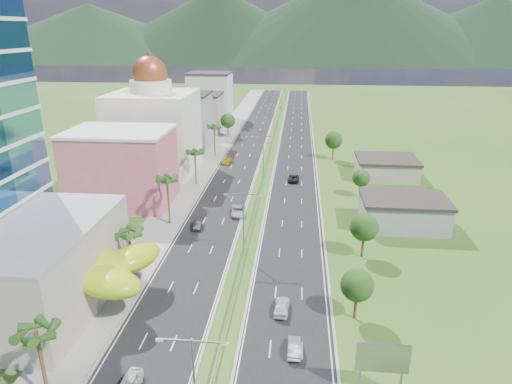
# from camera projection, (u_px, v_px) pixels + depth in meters

# --- Properties ---
(ground) EXTENTS (500.00, 500.00, 0.00)m
(ground) POSITION_uv_depth(u_px,v_px,m) (235.00, 290.00, 64.24)
(ground) COLOR #2D5119
(ground) RESTS_ON ground
(road_left) EXTENTS (11.00, 260.00, 0.04)m
(road_left) POSITION_uv_depth(u_px,v_px,m) (250.00, 141.00, 149.19)
(road_left) COLOR black
(road_left) RESTS_ON ground
(road_right) EXTENTS (11.00, 260.00, 0.04)m
(road_right) POSITION_uv_depth(u_px,v_px,m) (296.00, 142.00, 147.88)
(road_right) COLOR black
(road_right) RESTS_ON ground
(sidewalk_left) EXTENTS (7.00, 260.00, 0.12)m
(sidewalk_left) POSITION_uv_depth(u_px,v_px,m) (221.00, 140.00, 150.01)
(sidewalk_left) COLOR gray
(sidewalk_left) RESTS_ON ground
(median_guardrail) EXTENTS (0.10, 216.06, 0.76)m
(median_guardrail) POSITION_uv_depth(u_px,v_px,m) (269.00, 154.00, 131.46)
(median_guardrail) COLOR gray
(median_guardrail) RESTS_ON ground
(streetlight_median_a) EXTENTS (6.04, 0.25, 11.00)m
(streetlight_median_a) POSITION_uv_depth(u_px,v_px,m) (194.00, 381.00, 38.53)
(streetlight_median_a) COLOR gray
(streetlight_median_a) RESTS_ON ground
(streetlight_median_b) EXTENTS (6.04, 0.25, 11.00)m
(streetlight_median_b) POSITION_uv_depth(u_px,v_px,m) (243.00, 219.00, 71.32)
(streetlight_median_b) COLOR gray
(streetlight_median_b) RESTS_ON ground
(streetlight_median_c) EXTENTS (6.04, 0.25, 11.00)m
(streetlight_median_c) POSITION_uv_depth(u_px,v_px,m) (263.00, 153.00, 108.79)
(streetlight_median_c) COLOR gray
(streetlight_median_c) RESTS_ON ground
(streetlight_median_d) EXTENTS (6.04, 0.25, 11.00)m
(streetlight_median_d) POSITION_uv_depth(u_px,v_px,m) (274.00, 118.00, 150.94)
(streetlight_median_d) COLOR gray
(streetlight_median_d) RESTS_ON ground
(streetlight_median_e) EXTENTS (6.04, 0.25, 11.00)m
(streetlight_median_e) POSITION_uv_depth(u_px,v_px,m) (280.00, 98.00, 193.09)
(streetlight_median_e) COLOR gray
(streetlight_median_e) RESTS_ON ground
(lime_canopy) EXTENTS (18.00, 15.00, 7.40)m
(lime_canopy) POSITION_uv_depth(u_px,v_px,m) (82.00, 267.00, 60.55)
(lime_canopy) COLOR #9DC012
(lime_canopy) RESTS_ON ground
(pink_shophouse) EXTENTS (20.00, 15.00, 15.00)m
(pink_shophouse) POSITION_uv_depth(u_px,v_px,m) (122.00, 169.00, 94.13)
(pink_shophouse) COLOR #C95263
(pink_shophouse) RESTS_ON ground
(domed_building) EXTENTS (20.00, 20.00, 28.70)m
(domed_building) POSITION_uv_depth(u_px,v_px,m) (154.00, 127.00, 114.36)
(domed_building) COLOR beige
(domed_building) RESTS_ON ground
(midrise_grey) EXTENTS (16.00, 15.00, 16.00)m
(midrise_grey) POSITION_uv_depth(u_px,v_px,m) (183.00, 122.00, 138.83)
(midrise_grey) COLOR gray
(midrise_grey) RESTS_ON ground
(midrise_beige) EXTENTS (16.00, 15.00, 13.00)m
(midrise_beige) POSITION_uv_depth(u_px,v_px,m) (198.00, 114.00, 159.95)
(midrise_beige) COLOR #9F9283
(midrise_beige) RESTS_ON ground
(midrise_white) EXTENTS (16.00, 15.00, 18.00)m
(midrise_white) POSITION_uv_depth(u_px,v_px,m) (210.00, 97.00, 180.65)
(midrise_white) COLOR silver
(midrise_white) RESTS_ON ground
(billboard) EXTENTS (5.20, 0.35, 6.20)m
(billboard) POSITION_uv_depth(u_px,v_px,m) (383.00, 360.00, 44.39)
(billboard) COLOR gray
(billboard) RESTS_ON ground
(shed_near) EXTENTS (15.00, 10.00, 5.00)m
(shed_near) POSITION_uv_depth(u_px,v_px,m) (403.00, 214.00, 84.35)
(shed_near) COLOR gray
(shed_near) RESTS_ON ground
(shed_far) EXTENTS (14.00, 12.00, 4.40)m
(shed_far) POSITION_uv_depth(u_px,v_px,m) (386.00, 169.00, 112.38)
(shed_far) COLOR #9F9283
(shed_far) RESTS_ON ground
(palm_tree_a) EXTENTS (3.60, 3.60, 9.10)m
(palm_tree_a) POSITION_uv_depth(u_px,v_px,m) (37.00, 335.00, 42.27)
(palm_tree_a) COLOR #47301C
(palm_tree_a) RESTS_ON ground
(palm_tree_b) EXTENTS (3.60, 3.60, 8.10)m
(palm_tree_b) POSITION_uv_depth(u_px,v_px,m) (129.00, 235.00, 65.08)
(palm_tree_b) COLOR #47301C
(palm_tree_b) RESTS_ON ground
(palm_tree_c) EXTENTS (3.60, 3.60, 9.60)m
(palm_tree_c) POSITION_uv_depth(u_px,v_px,m) (167.00, 181.00, 83.32)
(palm_tree_c) COLOR #47301C
(palm_tree_c) RESTS_ON ground
(palm_tree_d) EXTENTS (3.60, 3.60, 8.60)m
(palm_tree_d) POSITION_uv_depth(u_px,v_px,m) (195.00, 154.00, 105.19)
(palm_tree_d) COLOR #47301C
(palm_tree_d) RESTS_ON ground
(palm_tree_e) EXTENTS (3.60, 3.60, 9.40)m
(palm_tree_e) POSITION_uv_depth(u_px,v_px,m) (214.00, 128.00, 128.35)
(palm_tree_e) COLOR #47301C
(palm_tree_e) RESTS_ON ground
(leafy_tree_lfar) EXTENTS (4.90, 4.90, 8.05)m
(leafy_tree_lfar) POSITION_uv_depth(u_px,v_px,m) (228.00, 121.00, 152.70)
(leafy_tree_lfar) COLOR #47301C
(leafy_tree_lfar) RESTS_ON ground
(leafy_tree_ra) EXTENTS (4.20, 4.20, 6.90)m
(leafy_tree_ra) POSITION_uv_depth(u_px,v_px,m) (357.00, 285.00, 56.53)
(leafy_tree_ra) COLOR #47301C
(leafy_tree_ra) RESTS_ON ground
(leafy_tree_rb) EXTENTS (4.55, 4.55, 7.47)m
(leafy_tree_rb) POSITION_uv_depth(u_px,v_px,m) (364.00, 227.00, 72.06)
(leafy_tree_rb) COLOR #47301C
(leafy_tree_rb) RESTS_ON ground
(leafy_tree_rc) EXTENTS (3.85, 3.85, 6.33)m
(leafy_tree_rc) POSITION_uv_depth(u_px,v_px,m) (361.00, 178.00, 98.29)
(leafy_tree_rc) COLOR #47301C
(leafy_tree_rc) RESTS_ON ground
(leafy_tree_rd) EXTENTS (4.90, 4.90, 8.05)m
(leafy_tree_rd) POSITION_uv_depth(u_px,v_px,m) (334.00, 140.00, 126.34)
(leafy_tree_rd) COLOR #47301C
(leafy_tree_rd) RESTS_ON ground
(mountain_ridge) EXTENTS (860.00, 140.00, 90.00)m
(mountain_ridge) POSITION_uv_depth(u_px,v_px,m) (350.00, 63.00, 480.51)
(mountain_ridge) COLOR black
(mountain_ridge) RESTS_ON ground
(car_dark_left) EXTENTS (1.87, 4.16, 1.32)m
(car_dark_left) POSITION_uv_depth(u_px,v_px,m) (198.00, 225.00, 83.93)
(car_dark_left) COLOR black
(car_dark_left) RESTS_ON road_left
(car_silver_mid_left) EXTENTS (3.23, 5.92, 1.57)m
(car_silver_mid_left) POSITION_uv_depth(u_px,v_px,m) (238.00, 211.00, 89.97)
(car_silver_mid_left) COLOR #B0B3B8
(car_silver_mid_left) RESTS_ON road_left
(car_yellow_far_left) EXTENTS (2.76, 5.39, 1.50)m
(car_yellow_far_left) POSITION_uv_depth(u_px,v_px,m) (227.00, 160.00, 124.67)
(car_yellow_far_left) COLOR gold
(car_yellow_far_left) RESTS_ON road_left
(car_white_near_right) EXTENTS (2.13, 4.73, 1.58)m
(car_white_near_right) POSITION_uv_depth(u_px,v_px,m) (282.00, 306.00, 59.18)
(car_white_near_right) COLOR silver
(car_white_near_right) RESTS_ON road_right
(car_silver_right) EXTENTS (1.44, 4.10, 1.35)m
(car_silver_right) POSITION_uv_depth(u_px,v_px,m) (294.00, 347.00, 51.73)
(car_silver_right) COLOR #999CA0
(car_silver_right) RESTS_ON road_right
(car_dark_far_right) EXTENTS (2.67, 5.43, 1.48)m
(car_dark_far_right) POSITION_uv_depth(u_px,v_px,m) (293.00, 178.00, 109.97)
(car_dark_far_right) COLOR black
(car_dark_far_right) RESTS_ON road_right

